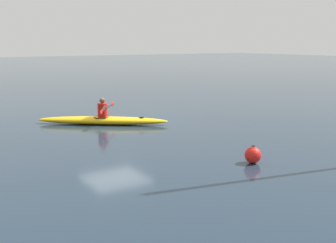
{
  "coord_description": "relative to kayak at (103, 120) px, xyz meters",
  "views": [
    {
      "loc": [
        7.46,
        15.49,
        3.18
      ],
      "look_at": [
        0.51,
        4.81,
        0.79
      ],
      "focal_mm": 45.26,
      "sensor_mm": 36.0,
      "label": 1
    }
  ],
  "objects": [
    {
      "name": "ground_plane",
      "position": [
        -0.72,
        -0.42,
        -0.16
      ],
      "size": [
        160.0,
        160.0,
        0.0
      ],
      "primitive_type": "plane",
      "color": "#1E2D3D"
    },
    {
      "name": "kayak",
      "position": [
        0.0,
        0.0,
        0.0
      ],
      "size": [
        4.51,
        3.69,
        0.31
      ],
      "color": "#EAB214",
      "rests_on": "ground"
    },
    {
      "name": "kayaker",
      "position": [
        -0.02,
        0.02,
        0.46
      ],
      "size": [
        1.53,
        1.97,
        0.74
      ],
      "color": "red",
      "rests_on": "kayak"
    },
    {
      "name": "mooring_buoy_orange_mid",
      "position": [
        -1.1,
        7.17,
        0.07
      ],
      "size": [
        0.44,
        0.44,
        0.49
      ],
      "color": "red",
      "rests_on": "ground"
    }
  ]
}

